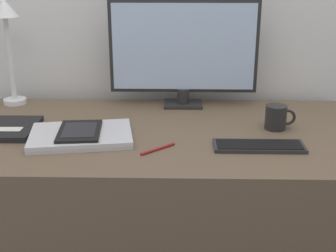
{
  "coord_description": "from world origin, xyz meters",
  "views": [
    {
      "loc": [
        0.06,
        -1.39,
        1.29
      ],
      "look_at": [
        0.03,
        0.01,
        0.77
      ],
      "focal_mm": 50.0,
      "sensor_mm": 36.0,
      "label": 1
    }
  ],
  "objects": [
    {
      "name": "desk_lamp",
      "position": [
        -0.61,
        0.43,
        1.01
      ],
      "size": [
        0.1,
        0.1,
        0.42
      ],
      "color": "white",
      "rests_on": "desk"
    },
    {
      "name": "notebook",
      "position": [
        -0.51,
        0.11,
        0.72
      ],
      "size": [
        0.16,
        0.22,
        0.02
      ],
      "color": "black",
      "rests_on": "desk"
    },
    {
      "name": "desk",
      "position": [
        0.0,
        0.13,
        0.36
      ],
      "size": [
        1.45,
        0.74,
        0.71
      ],
      "color": "brown",
      "rests_on": "ground_plane"
    },
    {
      "name": "laptop",
      "position": [
        -0.26,
        0.04,
        0.73
      ],
      "size": [
        0.36,
        0.28,
        0.03
      ],
      "color": "#BCBCC1",
      "rests_on": "desk"
    },
    {
      "name": "pen",
      "position": [
        0.0,
        -0.05,
        0.72
      ],
      "size": [
        0.11,
        0.09,
        0.01
      ],
      "color": "maroon",
      "rests_on": "desk"
    },
    {
      "name": "ereader",
      "position": [
        -0.26,
        0.04,
        0.74
      ],
      "size": [
        0.15,
        0.21,
        0.01
      ],
      "color": "black",
      "rests_on": "laptop"
    },
    {
      "name": "monitor",
      "position": [
        0.08,
        0.42,
        0.94
      ],
      "size": [
        0.58,
        0.11,
        0.42
      ],
      "color": "#262626",
      "rests_on": "desk"
    },
    {
      "name": "keyboard",
      "position": [
        0.32,
        -0.02,
        0.72
      ],
      "size": [
        0.29,
        0.1,
        0.01
      ],
      "color": "#282828",
      "rests_on": "desk"
    },
    {
      "name": "coffee_mug",
      "position": [
        0.4,
        0.15,
        0.76
      ],
      "size": [
        0.11,
        0.07,
        0.08
      ],
      "color": "black",
      "rests_on": "desk"
    }
  ]
}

